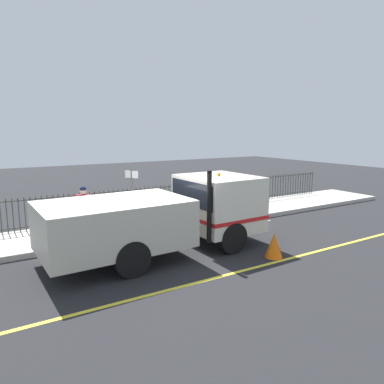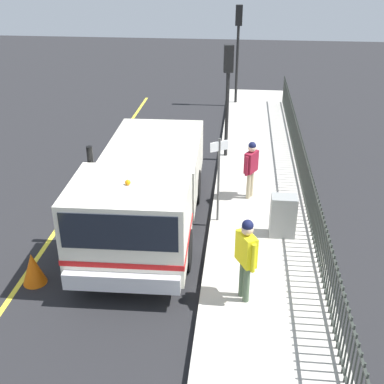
{
  "view_description": "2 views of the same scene",
  "coord_description": "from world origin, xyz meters",
  "px_view_note": "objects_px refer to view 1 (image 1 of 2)",
  "views": [
    {
      "loc": [
        -9.15,
        4.71,
        3.71
      ],
      "look_at": [
        0.74,
        -1.34,
        1.69
      ],
      "focal_mm": 33.39,
      "sensor_mm": 36.0,
      "label": 1
    },
    {
      "loc": [
        2.49,
        -10.86,
        6.56
      ],
      "look_at": [
        1.4,
        -0.38,
        1.29
      ],
      "focal_mm": 45.6,
      "sensor_mm": 36.0,
      "label": 2
    }
  ],
  "objects_px": {
    "utility_cabinet": "(130,208)",
    "street_sign": "(132,193)",
    "pedestrian_distant": "(84,205)",
    "traffic_cone": "(274,245)",
    "worker_standing": "(199,191)",
    "work_truck": "(173,212)"
  },
  "relations": [
    {
      "from": "utility_cabinet",
      "to": "street_sign",
      "type": "height_order",
      "value": "street_sign"
    },
    {
      "from": "utility_cabinet",
      "to": "street_sign",
      "type": "xyz_separation_m",
      "value": [
        -1.63,
        0.56,
        0.89
      ]
    },
    {
      "from": "pedestrian_distant",
      "to": "traffic_cone",
      "type": "bearing_deg",
      "value": 160.56
    },
    {
      "from": "worker_standing",
      "to": "traffic_cone",
      "type": "distance_m",
      "value": 4.64
    },
    {
      "from": "worker_standing",
      "to": "street_sign",
      "type": "xyz_separation_m",
      "value": [
        -0.71,
        3.14,
        0.3
      ]
    },
    {
      "from": "work_truck",
      "to": "pedestrian_distant",
      "type": "xyz_separation_m",
      "value": [
        2.63,
        2.0,
        -0.05
      ]
    },
    {
      "from": "traffic_cone",
      "to": "street_sign",
      "type": "distance_m",
      "value": 4.93
    },
    {
      "from": "traffic_cone",
      "to": "worker_standing",
      "type": "bearing_deg",
      "value": -3.57
    },
    {
      "from": "utility_cabinet",
      "to": "traffic_cone",
      "type": "relative_size",
      "value": 1.43
    },
    {
      "from": "pedestrian_distant",
      "to": "traffic_cone",
      "type": "distance_m",
      "value": 6.38
    },
    {
      "from": "utility_cabinet",
      "to": "worker_standing",
      "type": "bearing_deg",
      "value": -109.56
    },
    {
      "from": "worker_standing",
      "to": "street_sign",
      "type": "relative_size",
      "value": 0.8
    },
    {
      "from": "pedestrian_distant",
      "to": "traffic_cone",
      "type": "relative_size",
      "value": 2.27
    },
    {
      "from": "work_truck",
      "to": "utility_cabinet",
      "type": "distance_m",
      "value": 3.47
    },
    {
      "from": "pedestrian_distant",
      "to": "street_sign",
      "type": "distance_m",
      "value": 1.69
    },
    {
      "from": "work_truck",
      "to": "pedestrian_distant",
      "type": "distance_m",
      "value": 3.31
    },
    {
      "from": "work_truck",
      "to": "traffic_cone",
      "type": "relative_size",
      "value": 9.35
    },
    {
      "from": "utility_cabinet",
      "to": "traffic_cone",
      "type": "xyz_separation_m",
      "value": [
        -5.46,
        -2.29,
        -0.34
      ]
    },
    {
      "from": "utility_cabinet",
      "to": "pedestrian_distant",
      "type": "bearing_deg",
      "value": 111.85
    },
    {
      "from": "work_truck",
      "to": "traffic_cone",
      "type": "distance_m",
      "value": 3.17
    },
    {
      "from": "pedestrian_distant",
      "to": "work_truck",
      "type": "bearing_deg",
      "value": 155.24
    },
    {
      "from": "street_sign",
      "to": "worker_standing",
      "type": "bearing_deg",
      "value": -77.24
    }
  ]
}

